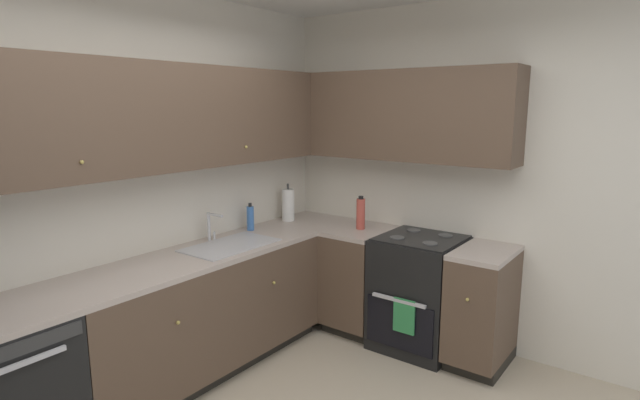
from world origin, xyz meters
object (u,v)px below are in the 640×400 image
(soap_bottle, at_px, (250,218))
(oil_bottle, at_px, (361,214))
(dishwasher, at_px, (5,398))
(oven_range, at_px, (419,292))
(paper_towel_roll, at_px, (288,205))

(soap_bottle, distance_m, oil_bottle, 0.91)
(dishwasher, height_order, soap_bottle, soap_bottle)
(oven_range, height_order, oil_bottle, oil_bottle)
(oven_range, xyz_separation_m, soap_bottle, (-0.60, 1.25, 0.54))
(soap_bottle, height_order, paper_towel_roll, paper_towel_roll)
(paper_towel_roll, height_order, oil_bottle, paper_towel_roll)
(dishwasher, distance_m, oil_bottle, 2.69)
(oil_bottle, bearing_deg, soap_bottle, 129.59)
(dishwasher, height_order, oven_range, oven_range)
(oven_range, bearing_deg, soap_bottle, 115.69)
(dishwasher, xyz_separation_m, oven_range, (2.59, -1.07, 0.02))
(oil_bottle, bearing_deg, paper_towel_roll, 100.33)
(soap_bottle, xyz_separation_m, paper_towel_roll, (0.46, -0.02, 0.04))
(oven_range, relative_size, soap_bottle, 4.54)
(soap_bottle, bearing_deg, dishwasher, -174.80)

